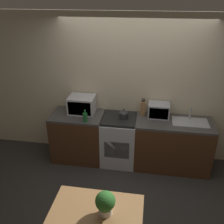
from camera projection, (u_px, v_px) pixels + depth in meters
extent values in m
plane|color=#33302D|center=(124.00, 187.00, 4.07)|extent=(16.00, 16.00, 0.00)
cube|color=beige|center=(133.00, 90.00, 4.41)|extent=(10.00, 0.06, 2.60)
cube|color=#4C2D19|center=(79.00, 137.00, 4.63)|extent=(0.92, 0.62, 0.86)
cube|color=#474442|center=(77.00, 116.00, 4.43)|extent=(0.92, 0.62, 0.04)
cube|color=#4C2D19|center=(172.00, 145.00, 4.39)|extent=(1.29, 0.62, 0.86)
cube|color=#474442|center=(175.00, 123.00, 4.19)|extent=(1.29, 0.62, 0.04)
cube|color=silver|center=(119.00, 141.00, 4.52)|extent=(0.60, 0.62, 0.86)
cube|color=black|center=(119.00, 119.00, 4.32)|extent=(0.58, 0.57, 0.04)
cube|color=black|center=(117.00, 150.00, 4.26)|extent=(0.43, 0.02, 0.32)
cylinder|color=#2D2D2D|center=(124.00, 115.00, 4.28)|extent=(0.15, 0.15, 0.10)
cone|color=#2D2D2D|center=(124.00, 111.00, 4.25)|extent=(0.15, 0.15, 0.05)
sphere|color=black|center=(124.00, 110.00, 4.23)|extent=(0.03, 0.03, 0.03)
cube|color=silver|center=(82.00, 105.00, 4.44)|extent=(0.46, 0.37, 0.31)
cube|color=black|center=(79.00, 109.00, 4.28)|extent=(0.40, 0.01, 0.24)
cylinder|color=#1E662D|center=(85.00, 117.00, 4.16)|extent=(0.08, 0.08, 0.15)
cylinder|color=#1E662D|center=(85.00, 112.00, 4.11)|extent=(0.03, 0.03, 0.06)
cube|color=#9E7042|center=(143.00, 109.00, 4.36)|extent=(0.08, 0.08, 0.24)
cylinder|color=black|center=(142.00, 100.00, 4.30)|extent=(0.01, 0.01, 0.07)
cylinder|color=black|center=(143.00, 100.00, 4.30)|extent=(0.01, 0.01, 0.07)
cylinder|color=black|center=(145.00, 100.00, 4.29)|extent=(0.01, 0.01, 0.07)
cube|color=#ADAFB5|center=(159.00, 110.00, 4.30)|extent=(0.36, 0.28, 0.25)
cube|color=black|center=(159.00, 114.00, 4.18)|extent=(0.32, 0.01, 0.20)
cube|color=#ADAFB5|center=(190.00, 122.00, 4.14)|extent=(0.59, 0.34, 0.02)
cylinder|color=#ADAFB5|center=(190.00, 113.00, 4.19)|extent=(0.03, 0.03, 0.22)
cube|color=#9E7042|center=(96.00, 215.00, 2.64)|extent=(0.99, 0.69, 0.04)
cylinder|color=#9E7042|center=(67.00, 214.00, 3.13)|extent=(0.05, 0.05, 0.74)
cylinder|color=#9E7042|center=(137.00, 223.00, 3.00)|extent=(0.05, 0.05, 0.74)
cylinder|color=beige|center=(105.00, 210.00, 2.61)|extent=(0.14, 0.14, 0.08)
sphere|color=#2D6B28|center=(105.00, 201.00, 2.56)|extent=(0.21, 0.21, 0.21)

